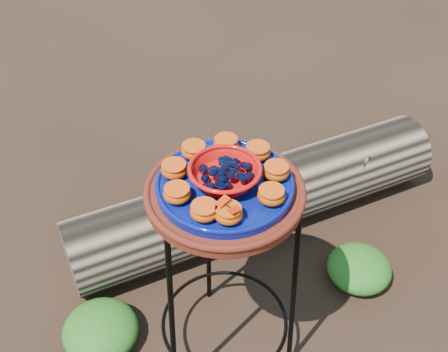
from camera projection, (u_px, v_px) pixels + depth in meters
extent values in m
plane|color=black|center=(225.00, 347.00, 1.91)|extent=(60.00, 60.00, 0.00)
cylinder|color=maroon|center=(225.00, 194.00, 1.43)|extent=(0.41, 0.41, 0.03)
cylinder|color=#01074C|center=(225.00, 186.00, 1.41)|extent=(0.35, 0.35, 0.02)
ellipsoid|color=#B02506|center=(228.00, 214.00, 1.30)|extent=(0.07, 0.07, 0.04)
ellipsoid|color=#B02506|center=(271.00, 195.00, 1.34)|extent=(0.07, 0.07, 0.04)
ellipsoid|color=#B02506|center=(276.00, 172.00, 1.41)|extent=(0.07, 0.07, 0.04)
ellipsoid|color=#B02506|center=(258.00, 152.00, 1.47)|extent=(0.07, 0.07, 0.04)
ellipsoid|color=#B02506|center=(226.00, 144.00, 1.49)|extent=(0.07, 0.07, 0.04)
ellipsoid|color=#B02506|center=(194.00, 151.00, 1.47)|extent=(0.07, 0.07, 0.04)
ellipsoid|color=#B02506|center=(174.00, 170.00, 1.41)|extent=(0.07, 0.07, 0.04)
ellipsoid|color=#B02506|center=(177.00, 194.00, 1.35)|extent=(0.07, 0.07, 0.04)
ellipsoid|color=#B02506|center=(204.00, 211.00, 1.30)|extent=(0.07, 0.07, 0.04)
ellipsoid|color=#145C13|center=(100.00, 330.00, 1.88)|extent=(0.26, 0.26, 0.13)
ellipsoid|color=#145C13|center=(359.00, 267.00, 2.09)|extent=(0.24, 0.24, 0.12)
ellipsoid|color=#145C13|center=(170.00, 234.00, 2.21)|extent=(0.27, 0.27, 0.13)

